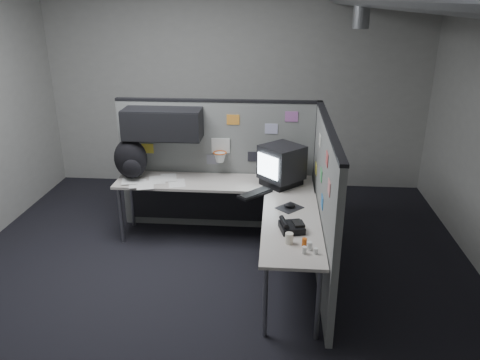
# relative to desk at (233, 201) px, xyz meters

# --- Properties ---
(room) EXTENTS (5.62, 5.62, 3.22)m
(room) POSITION_rel_desk_xyz_m (0.41, -0.70, 1.48)
(room) COLOR black
(room) RESTS_ON ground
(partition_back) EXTENTS (2.44, 0.42, 1.63)m
(partition_back) POSITION_rel_desk_xyz_m (-0.40, 0.53, 0.38)
(partition_back) COLOR slate
(partition_back) RESTS_ON ground
(partition_right) EXTENTS (0.07, 2.23, 1.63)m
(partition_right) POSITION_rel_desk_xyz_m (0.95, -0.49, 0.21)
(partition_right) COLOR slate
(partition_right) RESTS_ON ground
(desk) EXTENTS (2.31, 2.11, 0.73)m
(desk) POSITION_rel_desk_xyz_m (0.00, 0.00, 0.00)
(desk) COLOR #BBB2A9
(desk) RESTS_ON ground
(monitor) EXTENTS (0.57, 0.57, 0.46)m
(monitor) POSITION_rel_desk_xyz_m (0.53, 0.24, 0.36)
(monitor) COLOR black
(monitor) RESTS_ON desk
(keyboard) EXTENTS (0.38, 0.40, 0.04)m
(keyboard) POSITION_rel_desk_xyz_m (0.25, -0.09, 0.13)
(keyboard) COLOR black
(keyboard) RESTS_ON desk
(mouse) EXTENTS (0.31, 0.31, 0.05)m
(mouse) POSITION_rel_desk_xyz_m (0.62, -0.40, 0.13)
(mouse) COLOR black
(mouse) RESTS_ON desk
(phone) EXTENTS (0.25, 0.27, 0.11)m
(phone) POSITION_rel_desk_xyz_m (0.63, -0.90, 0.16)
(phone) COLOR black
(phone) RESTS_ON desk
(bottles) EXTENTS (0.14, 0.16, 0.08)m
(bottles) POSITION_rel_desk_xyz_m (0.76, -1.25, 0.15)
(bottles) COLOR silver
(bottles) RESTS_ON desk
(cup) EXTENTS (0.08, 0.08, 0.10)m
(cup) POSITION_rel_desk_xyz_m (0.60, -1.14, 0.17)
(cup) COLOR silver
(cup) RESTS_ON desk
(papers) EXTENTS (0.80, 0.57, 0.02)m
(papers) POSITION_rel_desk_xyz_m (-0.95, 0.19, 0.12)
(papers) COLOR white
(papers) RESTS_ON desk
(backpack) EXTENTS (0.39, 0.35, 0.48)m
(backpack) POSITION_rel_desk_xyz_m (-1.23, 0.29, 0.35)
(backpack) COLOR black
(backpack) RESTS_ON desk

